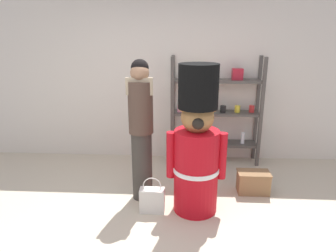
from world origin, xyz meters
TOP-DOWN VIEW (x-y plane):
  - ground_plane at (0.00, 0.00)m, footprint 6.40×6.40m
  - back_wall at (0.00, 2.20)m, footprint 6.40×0.12m
  - merchandise_shelf at (0.86, 1.98)m, footprint 1.41×0.35m
  - teddy_bear_guard at (0.51, 0.51)m, footprint 0.69×0.53m
  - person_shopper at (-0.16, 0.76)m, footprint 0.31×0.30m
  - shopping_bag at (0.00, 0.42)m, footprint 0.29×0.14m
  - display_crate at (1.28, 0.96)m, footprint 0.42×0.26m

SIDE VIEW (x-z plane):
  - ground_plane at x=0.00m, z-range 0.00..0.00m
  - display_crate at x=1.28m, z-range 0.00..0.29m
  - shopping_bag at x=0.00m, z-range -0.07..0.37m
  - teddy_bear_guard at x=0.51m, z-range -0.07..1.66m
  - merchandise_shelf at x=0.86m, z-range 0.01..1.71m
  - person_shopper at x=-0.16m, z-range 0.07..1.82m
  - back_wall at x=0.00m, z-range 0.00..2.60m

